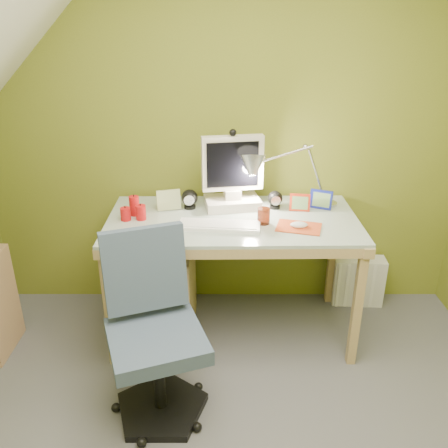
{
  "coord_description": "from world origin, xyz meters",
  "views": [
    {
      "loc": [
        0.0,
        -1.45,
        1.95
      ],
      "look_at": [
        0.0,
        1.0,
        0.85
      ],
      "focal_mm": 38.0,
      "sensor_mm": 36.0,
      "label": 1
    }
  ],
  "objects_px": {
    "radiator": "(358,281)",
    "monitor": "(233,167)",
    "task_chair": "(156,338)",
    "desk_lamp": "(306,161)",
    "desk": "(232,276)"
  },
  "relations": [
    {
      "from": "radiator",
      "to": "monitor",
      "type": "bearing_deg",
      "value": -167.75
    },
    {
      "from": "task_chair",
      "to": "radiator",
      "type": "xyz_separation_m",
      "value": [
        1.3,
        1.04,
        -0.29
      ]
    },
    {
      "from": "desk_lamp",
      "to": "task_chair",
      "type": "distance_m",
      "value": 1.39
    },
    {
      "from": "desk",
      "to": "radiator",
      "type": "distance_m",
      "value": 0.99
    },
    {
      "from": "desk_lamp",
      "to": "radiator",
      "type": "bearing_deg",
      "value": 24.55
    },
    {
      "from": "desk",
      "to": "desk_lamp",
      "type": "height_order",
      "value": "desk_lamp"
    },
    {
      "from": "radiator",
      "to": "desk_lamp",
      "type": "bearing_deg",
      "value": -159.63
    },
    {
      "from": "desk_lamp",
      "to": "radiator",
      "type": "relative_size",
      "value": 1.69
    },
    {
      "from": "desk_lamp",
      "to": "monitor",
      "type": "bearing_deg",
      "value": -172.3
    },
    {
      "from": "task_chair",
      "to": "radiator",
      "type": "height_order",
      "value": "task_chair"
    },
    {
      "from": "desk_lamp",
      "to": "task_chair",
      "type": "xyz_separation_m",
      "value": [
        -0.84,
        -0.9,
        -0.64
      ]
    },
    {
      "from": "desk_lamp",
      "to": "radiator",
      "type": "distance_m",
      "value": 1.05
    },
    {
      "from": "desk",
      "to": "desk_lamp",
      "type": "relative_size",
      "value": 2.51
    },
    {
      "from": "task_chair",
      "to": "radiator",
      "type": "bearing_deg",
      "value": 19.25
    },
    {
      "from": "desk",
      "to": "radiator",
      "type": "xyz_separation_m",
      "value": [
        0.91,
        0.32,
        -0.23
      ]
    }
  ]
}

